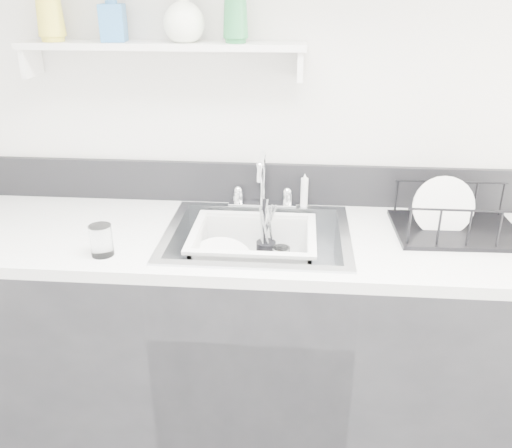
# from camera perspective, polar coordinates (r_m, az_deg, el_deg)

# --- Properties ---
(room_shell) EXTENTS (3.50, 3.00, 2.60)m
(room_shell) POSITION_cam_1_polar(r_m,az_deg,el_deg) (0.90, -4.32, 22.01)
(room_shell) COLOR silver
(room_shell) RESTS_ON ground
(counter_run) EXTENTS (3.20, 0.62, 0.92)m
(counter_run) POSITION_cam_1_polar(r_m,az_deg,el_deg) (2.11, 0.12, -12.42)
(counter_run) COLOR black
(counter_run) RESTS_ON ground
(backsplash) EXTENTS (3.20, 0.02, 0.16)m
(backsplash) POSITION_cam_1_polar(r_m,az_deg,el_deg) (2.12, 0.79, 4.30)
(backsplash) COLOR black
(backsplash) RESTS_ON counter_run
(sink) EXTENTS (0.64, 0.52, 0.20)m
(sink) POSITION_cam_1_polar(r_m,az_deg,el_deg) (1.92, 0.13, -3.49)
(sink) COLOR silver
(sink) RESTS_ON counter_run
(faucet) EXTENTS (0.26, 0.18, 0.23)m
(faucet) POSITION_cam_1_polar(r_m,az_deg,el_deg) (2.08, 0.68, 3.30)
(faucet) COLOR silver
(faucet) RESTS_ON counter_run
(side_sprayer) EXTENTS (0.03, 0.03, 0.14)m
(side_sprayer) POSITION_cam_1_polar(r_m,az_deg,el_deg) (2.08, 5.11, 3.50)
(side_sprayer) COLOR white
(side_sprayer) RESTS_ON counter_run
(wall_shelf) EXTENTS (1.00, 0.16, 0.12)m
(wall_shelf) POSITION_cam_1_polar(r_m,az_deg,el_deg) (2.00, -9.85, 17.81)
(wall_shelf) COLOR silver
(wall_shelf) RESTS_ON room_shell
(wash_tub) EXTENTS (0.54, 0.50, 0.17)m
(wash_tub) POSITION_cam_1_polar(r_m,az_deg,el_deg) (1.93, -0.28, -3.02)
(wash_tub) COLOR white
(wash_tub) RESTS_ON sink
(plate_stack) EXTENTS (0.28, 0.27, 0.11)m
(plate_stack) POSITION_cam_1_polar(r_m,az_deg,el_deg) (1.91, -3.47, -4.88)
(plate_stack) COLOR white
(plate_stack) RESTS_ON wash_tub
(utensil_cup) EXTENTS (0.07, 0.07, 0.24)m
(utensil_cup) POSITION_cam_1_polar(r_m,az_deg,el_deg) (1.98, 1.04, -2.81)
(utensil_cup) COLOR black
(utensil_cup) RESTS_ON wash_tub
(ladle) EXTENTS (0.26, 0.20, 0.07)m
(ladle) POSITION_cam_1_polar(r_m,az_deg,el_deg) (1.95, -1.10, -3.97)
(ladle) COLOR silver
(ladle) RESTS_ON wash_tub
(tumbler_in_tub) EXTENTS (0.07, 0.07, 0.09)m
(tumbler_in_tub) POSITION_cam_1_polar(r_m,az_deg,el_deg) (1.95, 2.66, -3.66)
(tumbler_in_tub) COLOR white
(tumbler_in_tub) RESTS_ON wash_tub
(tumbler_counter) EXTENTS (0.09, 0.09, 0.10)m
(tumbler_counter) POSITION_cam_1_polar(r_m,az_deg,el_deg) (1.78, -15.97, -1.66)
(tumbler_counter) COLOR white
(tumbler_counter) RESTS_ON counter_run
(dish_rack) EXTENTS (0.43, 0.33, 0.15)m
(dish_rack) POSITION_cam_1_polar(r_m,az_deg,el_deg) (1.99, 20.51, 1.14)
(dish_rack) COLOR black
(dish_rack) RESTS_ON counter_run
(bowl_small) EXTENTS (0.15, 0.15, 0.04)m
(bowl_small) POSITION_cam_1_polar(r_m,az_deg,el_deg) (1.89, 2.72, -5.46)
(bowl_small) COLOR white
(bowl_small) RESTS_ON wash_tub
(soap_bottle_a) EXTENTS (0.11, 0.11, 0.25)m
(soap_bottle_a) POSITION_cam_1_polar(r_m,az_deg,el_deg) (2.10, -21.04, 20.87)
(soap_bottle_a) COLOR yellow
(soap_bottle_a) RESTS_ON wall_shelf
(soap_bottle_b) EXTENTS (0.09, 0.09, 0.18)m
(soap_bottle_b) POSITION_cam_1_polar(r_m,az_deg,el_deg) (2.03, -14.90, 20.60)
(soap_bottle_b) COLOR #3577B6
(soap_bottle_b) RESTS_ON wall_shelf
(soap_bottle_c) EXTENTS (0.15, 0.15, 0.18)m
(soap_bottle_c) POSITION_cam_1_polar(r_m,az_deg,el_deg) (1.96, -7.64, 21.05)
(soap_bottle_c) COLOR white
(soap_bottle_c) RESTS_ON wall_shelf
(soap_bottle_d) EXTENTS (0.10, 0.10, 0.22)m
(soap_bottle_d) POSITION_cam_1_polar(r_m,az_deg,el_deg) (1.93, -2.19, 21.80)
(soap_bottle_d) COLOR #287C41
(soap_bottle_d) RESTS_ON wall_shelf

